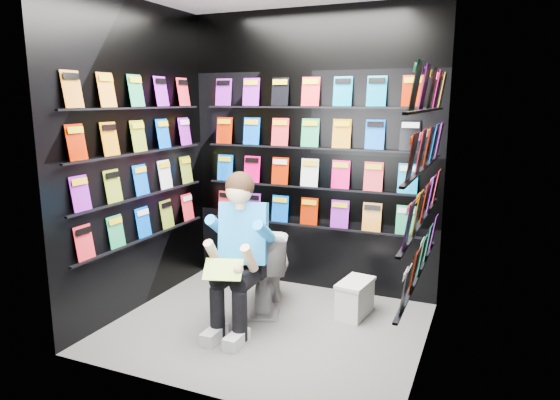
% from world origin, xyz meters
% --- Properties ---
extents(floor, '(2.40, 2.40, 0.00)m').
position_xyz_m(floor, '(0.00, 0.00, 0.00)').
color(floor, slate).
rests_on(floor, ground).
extents(wall_back, '(2.40, 0.04, 2.60)m').
position_xyz_m(wall_back, '(0.00, 1.00, 1.30)').
color(wall_back, black).
rests_on(wall_back, floor).
extents(wall_front, '(2.40, 0.04, 2.60)m').
position_xyz_m(wall_front, '(0.00, -1.00, 1.30)').
color(wall_front, black).
rests_on(wall_front, floor).
extents(wall_left, '(0.04, 2.00, 2.60)m').
position_xyz_m(wall_left, '(-1.20, 0.00, 1.30)').
color(wall_left, black).
rests_on(wall_left, floor).
extents(wall_right, '(0.04, 2.00, 2.60)m').
position_xyz_m(wall_right, '(1.20, 0.00, 1.30)').
color(wall_right, black).
rests_on(wall_right, floor).
extents(comics_back, '(2.10, 0.06, 1.37)m').
position_xyz_m(comics_back, '(0.00, 0.97, 1.31)').
color(comics_back, '#F72935').
rests_on(comics_back, wall_back).
extents(comics_left, '(0.06, 1.70, 1.37)m').
position_xyz_m(comics_left, '(-1.17, 0.00, 1.31)').
color(comics_left, '#F72935').
rests_on(comics_left, wall_left).
extents(comics_right, '(0.06, 1.70, 1.37)m').
position_xyz_m(comics_right, '(1.17, 0.00, 1.31)').
color(comics_right, '#F72935').
rests_on(comics_right, wall_right).
extents(toilet, '(0.63, 0.84, 0.73)m').
position_xyz_m(toilet, '(-0.17, 0.36, 0.37)').
color(toilet, white).
rests_on(toilet, floor).
extents(longbox, '(0.25, 0.40, 0.28)m').
position_xyz_m(longbox, '(0.59, 0.50, 0.14)').
color(longbox, white).
rests_on(longbox, floor).
extents(longbox_lid, '(0.27, 0.42, 0.03)m').
position_xyz_m(longbox_lid, '(0.59, 0.50, 0.29)').
color(longbox_lid, white).
rests_on(longbox_lid, longbox).
extents(reader, '(0.70, 0.84, 1.34)m').
position_xyz_m(reader, '(-0.17, -0.02, 0.75)').
color(reader, '#2091EC').
rests_on(reader, toilet).
extents(held_comic, '(0.32, 0.24, 0.12)m').
position_xyz_m(held_comic, '(-0.17, -0.37, 0.58)').
color(held_comic, green).
rests_on(held_comic, reader).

